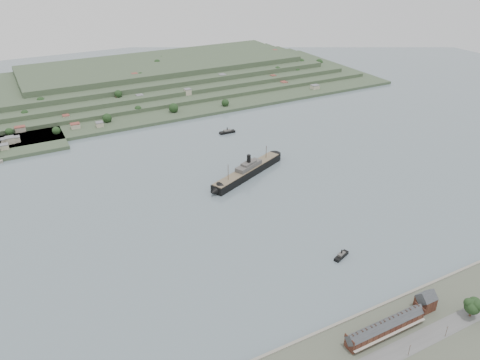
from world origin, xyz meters
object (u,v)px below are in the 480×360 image
steamship (246,172)px  tugboat (341,256)px  fig_tree (474,306)px  terrace_row (385,327)px  gabled_building (426,301)px

steamship → tugboat: bearing=-90.1°
fig_tree → steamship: bearing=97.5°
steamship → fig_tree: (30.95, -236.32, 5.51)m
terrace_row → steamship: 223.16m
gabled_building → tugboat: (-10.99, 68.89, -6.54)m
tugboat → fig_tree: 93.44m
terrace_row → fig_tree: fig_tree is taller
tugboat → fig_tree: size_ratio=1.13×
terrace_row → steamship: (26.66, 221.56, -1.99)m
terrace_row → steamship: bearing=83.1°
terrace_row → tugboat: (26.51, 72.91, -5.19)m
fig_tree → tugboat: bearing=109.5°
fig_tree → terrace_row: bearing=165.6°
gabled_building → fig_tree: bearing=-43.1°
gabled_building → tugboat: size_ratio=0.91×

